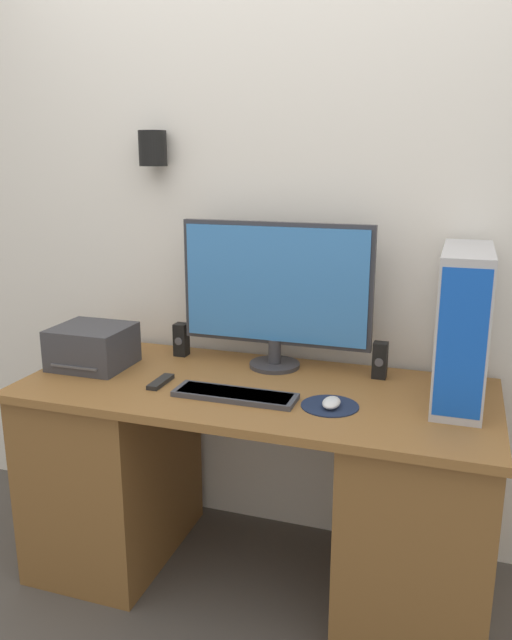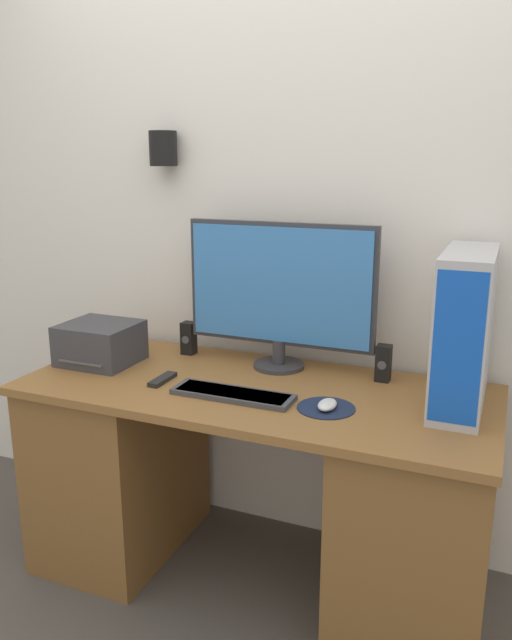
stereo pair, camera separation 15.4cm
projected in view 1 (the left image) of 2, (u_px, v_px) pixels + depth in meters
The scene contains 11 objects.
wall_back at pixel (287, 213), 2.44m from camera, with size 6.40×0.16×2.70m.
desk at pixel (254, 482), 2.30m from camera, with size 1.67×0.72×0.78m.
monitor at pixel (275, 289), 2.34m from camera, with size 0.73×0.20×0.56m.
keyboard at pixel (235, 395), 2.10m from camera, with size 0.42×0.12×0.02m.
mousepad at pixel (330, 406), 2.03m from camera, with size 0.19×0.19×0.00m.
mouse at pixel (331, 403), 2.01m from camera, with size 0.06×0.10×0.03m.
computer_tower at pixel (462, 326), 2.03m from camera, with size 0.16×0.47×0.51m.
printer at pixel (92, 347), 2.40m from camera, with size 0.28×0.26×0.16m.
speaker_left at pixel (181, 340), 2.54m from camera, with size 0.05×0.06×0.13m.
speaker_right at pixel (380, 360), 2.28m from camera, with size 0.05×0.06×0.13m.
remote_control at pixel (161, 382), 2.23m from camera, with size 0.04×0.14×0.02m.
Camera 1 is at (0.66, -1.61, 1.56)m, focal length 35.00 mm.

